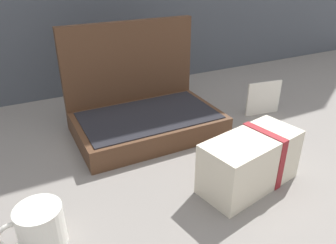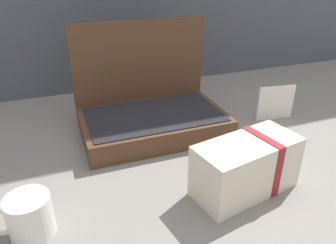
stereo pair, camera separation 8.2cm
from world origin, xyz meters
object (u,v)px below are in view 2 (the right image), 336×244
at_px(open_suitcase, 149,107).
at_px(info_card_left, 276,103).
at_px(cream_toiletry_bag, 247,166).
at_px(coffee_mug, 29,216).

relative_size(open_suitcase, info_card_left, 3.38).
xyz_separation_m(cream_toiletry_bag, coffee_mug, (-0.46, 0.03, -0.02)).
relative_size(cream_toiletry_bag, coffee_mug, 2.13).
bearing_deg(coffee_mug, info_card_left, 18.83).
distance_m(cream_toiletry_bag, coffee_mug, 0.46).
bearing_deg(cream_toiletry_bag, coffee_mug, 176.55).
bearing_deg(info_card_left, coffee_mug, -153.42).
height_order(cream_toiletry_bag, info_card_left, cream_toiletry_bag).
xyz_separation_m(coffee_mug, info_card_left, (0.75, 0.26, 0.01)).
distance_m(coffee_mug, info_card_left, 0.80).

